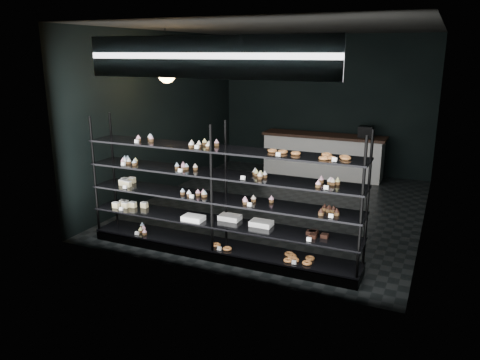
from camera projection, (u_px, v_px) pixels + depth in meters
The scene contains 5 objects.
room at pixel (283, 121), 8.39m from camera, with size 5.01×6.01×3.20m.
display_shelf at pixel (218, 213), 6.53m from camera, with size 4.00×0.50×1.91m.
signage at pixel (205, 57), 5.51m from camera, with size 3.30×0.05×0.50m.
pendant_lamp at pixel (167, 74), 7.79m from camera, with size 0.30×0.30×0.88m.
service_counter at pixel (323, 155), 10.82m from camera, with size 2.80×0.65×1.23m.
Camera 1 is at (2.70, -7.96, 2.81)m, focal length 35.00 mm.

